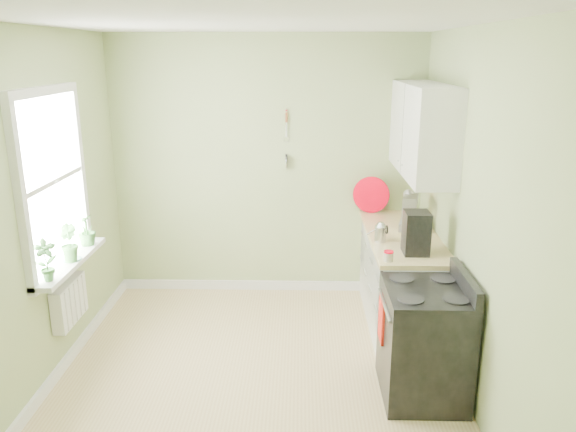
{
  "coord_description": "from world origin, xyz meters",
  "views": [
    {
      "loc": [
        0.34,
        -3.91,
        2.51
      ],
      "look_at": [
        0.24,
        0.55,
        1.21
      ],
      "focal_mm": 35.0,
      "sensor_mm": 36.0,
      "label": 1
    }
  ],
  "objects_px": {
    "stove": "(424,341)",
    "kettle": "(380,232)",
    "coffee_maker": "(416,234)",
    "stand_mixer": "(410,213)"
  },
  "relations": [
    {
      "from": "stove",
      "to": "kettle",
      "type": "bearing_deg",
      "value": 104.02
    },
    {
      "from": "stove",
      "to": "coffee_maker",
      "type": "relative_size",
      "value": 2.76
    },
    {
      "from": "stand_mixer",
      "to": "kettle",
      "type": "distance_m",
      "value": 0.51
    },
    {
      "from": "stand_mixer",
      "to": "kettle",
      "type": "xyz_separation_m",
      "value": [
        -0.32,
        -0.39,
        -0.06
      ]
    },
    {
      "from": "stove",
      "to": "kettle",
      "type": "relative_size",
      "value": 5.58
    },
    {
      "from": "stand_mixer",
      "to": "coffee_maker",
      "type": "bearing_deg",
      "value": -96.46
    },
    {
      "from": "kettle",
      "to": "stand_mixer",
      "type": "bearing_deg",
      "value": 50.22
    },
    {
      "from": "kettle",
      "to": "stove",
      "type": "bearing_deg",
      "value": -75.98
    },
    {
      "from": "stove",
      "to": "coffee_maker",
      "type": "xyz_separation_m",
      "value": [
        0.02,
        0.62,
        0.64
      ]
    },
    {
      "from": "stand_mixer",
      "to": "stove",
      "type": "bearing_deg",
      "value": -94.21
    }
  ]
}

